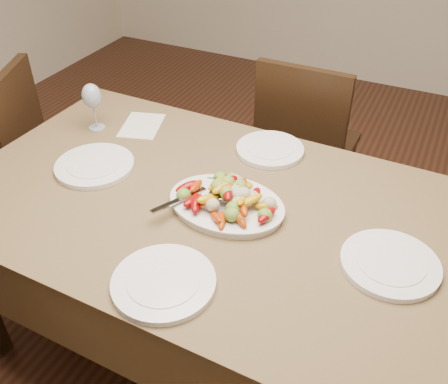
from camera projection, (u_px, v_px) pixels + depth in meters
floor at (207, 367)px, 2.00m from camera, size 6.00×6.00×0.00m
dining_table at (224, 287)px, 1.84m from camera, size 1.87×1.09×0.76m
chair_far at (308, 145)px, 2.46m from camera, size 0.42×0.42×0.95m
serving_platter at (226, 206)px, 1.60m from camera, size 0.38×0.29×0.02m
roasted_vegetables at (226, 192)px, 1.57m from camera, size 0.31×0.21×0.09m
serving_spoon at (203, 198)px, 1.58m from camera, size 0.28×0.15×0.03m
plate_left at (95, 166)px, 1.79m from camera, size 0.28×0.28×0.02m
plate_right at (390, 264)px, 1.40m from camera, size 0.28×0.28×0.02m
plate_far at (270, 150)px, 1.88m from camera, size 0.25×0.25×0.02m
plate_near at (164, 283)px, 1.34m from camera, size 0.28×0.28×0.02m
wine_glass at (93, 106)px, 1.96m from camera, size 0.08×0.08×0.20m
menu_card at (142, 125)px, 2.04m from camera, size 0.21×0.24×0.00m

